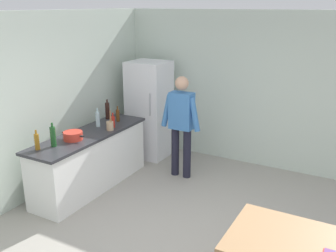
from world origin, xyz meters
TOP-DOWN VIEW (x-y plane):
  - ground_plane at (0.00, 0.00)m, footprint 14.00×14.00m
  - wall_back at (0.00, 3.00)m, footprint 6.40×0.12m
  - wall_left at (-2.60, 0.20)m, footprint 0.12×5.60m
  - kitchen_counter at (-2.00, 0.80)m, footprint 0.64×2.20m
  - refrigerator at (-1.90, 2.40)m, footprint 0.70×0.67m
  - person at (-0.95, 1.85)m, footprint 0.70×0.22m
  - dining_table at (1.40, -0.30)m, footprint 1.40×0.90m
  - cooking_pot at (-2.01, 0.47)m, footprint 0.40×0.28m
  - utensil_jar at (-1.81, 1.08)m, footprint 0.11×0.11m
  - bottle_wine_green at (-2.06, 0.13)m, footprint 0.08×0.08m
  - bottle_beer_brown at (-1.98, 1.53)m, footprint 0.06×0.06m
  - bottle_sauce_red at (-1.85, 1.22)m, footprint 0.06×0.06m
  - bottle_water_clear at (-2.09, 1.13)m, footprint 0.07×0.07m
  - bottle_oil_amber at (-2.16, -0.07)m, footprint 0.06×0.06m
  - bottle_wine_dark at (-2.22, 1.56)m, footprint 0.08×0.08m

SIDE VIEW (x-z plane):
  - ground_plane at x=0.00m, z-range 0.00..0.00m
  - kitchen_counter at x=-2.00m, z-range 0.00..0.90m
  - dining_table at x=1.40m, z-range 0.30..1.05m
  - refrigerator at x=-1.90m, z-range 0.00..1.80m
  - cooking_pot at x=-2.01m, z-range 0.90..1.02m
  - person at x=-0.95m, z-range 0.13..1.83m
  - utensil_jar at x=-1.81m, z-range 0.82..1.14m
  - bottle_sauce_red at x=-1.85m, z-range 0.88..1.12m
  - bottle_beer_brown at x=-1.98m, z-range 0.88..1.14m
  - bottle_oil_amber at x=-2.16m, z-range 0.88..1.16m
  - bottle_water_clear at x=-2.09m, z-range 0.88..1.18m
  - bottle_wine_green at x=-2.06m, z-range 0.88..1.22m
  - bottle_wine_dark at x=-2.22m, z-range 0.88..1.22m
  - wall_back at x=0.00m, z-range 0.00..2.70m
  - wall_left at x=-2.60m, z-range 0.00..2.70m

